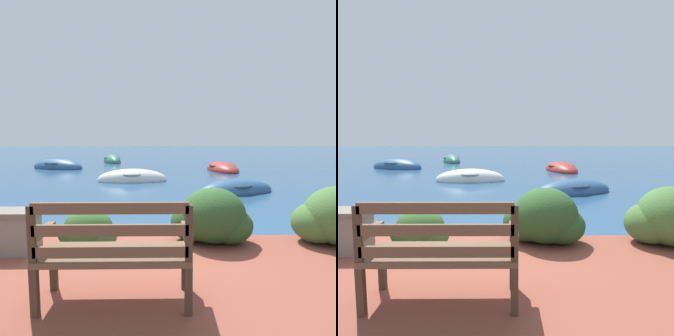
% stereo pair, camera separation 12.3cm
% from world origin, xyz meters
% --- Properties ---
extents(ground_plane, '(80.00, 80.00, 0.00)m').
position_xyz_m(ground_plane, '(0.00, 0.00, 0.00)').
color(ground_plane, navy).
extents(park_bench, '(1.30, 0.48, 0.93)m').
position_xyz_m(park_bench, '(-0.18, -1.75, 0.70)').
color(park_bench, '#433123').
rests_on(park_bench, patio_terrace).
extents(hedge_clump_left, '(0.77, 0.56, 0.53)m').
position_xyz_m(hedge_clump_left, '(-0.73, -0.45, 0.45)').
color(hedge_clump_left, '#38662D').
rests_on(hedge_clump_left, patio_terrace).
extents(hedge_clump_centre, '(1.10, 0.79, 0.75)m').
position_xyz_m(hedge_clump_centre, '(0.89, -0.26, 0.54)').
color(hedge_clump_centre, '#284C23').
rests_on(hedge_clump_centre, patio_terrace).
extents(hedge_clump_right, '(1.14, 0.82, 0.78)m').
position_xyz_m(hedge_clump_right, '(2.54, -0.36, 0.56)').
color(hedge_clump_right, '#426B33').
rests_on(hedge_clump_right, patio_terrace).
extents(rowboat_nearest, '(2.55, 1.65, 0.70)m').
position_xyz_m(rowboat_nearest, '(2.34, 4.27, 0.06)').
color(rowboat_nearest, '#2D517A').
rests_on(rowboat_nearest, ground_plane).
extents(rowboat_mid, '(2.55, 1.14, 0.78)m').
position_xyz_m(rowboat_mid, '(-0.87, 6.56, 0.07)').
color(rowboat_mid, silver).
rests_on(rowboat_mid, ground_plane).
extents(rowboat_far, '(1.67, 2.78, 0.73)m').
position_xyz_m(rowboat_far, '(3.02, 9.68, 0.06)').
color(rowboat_far, '#9E2D28').
rests_on(rowboat_far, ground_plane).
extents(rowboat_outer, '(2.99, 2.08, 0.85)m').
position_xyz_m(rowboat_outer, '(-5.02, 10.79, 0.07)').
color(rowboat_outer, '#2D517A').
rests_on(rowboat_outer, ground_plane).
extents(rowboat_distant, '(1.72, 2.62, 0.84)m').
position_xyz_m(rowboat_distant, '(-2.86, 14.12, 0.07)').
color(rowboat_distant, '#336B5B').
rests_on(rowboat_distant, ground_plane).
extents(mooring_buoy, '(0.44, 0.44, 0.40)m').
position_xyz_m(mooring_buoy, '(1.50, 2.57, 0.07)').
color(mooring_buoy, white).
rests_on(mooring_buoy, ground_plane).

